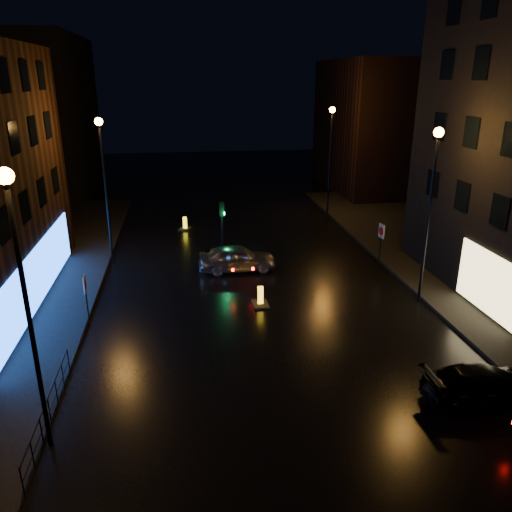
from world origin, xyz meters
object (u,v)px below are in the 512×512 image
object	(u,v)px
traffic_signal	(223,248)
silver_hatchback	(237,258)
road_sign_right	(381,235)
road_sign_left	(85,289)
bollard_near	(260,301)
bollard_far	(185,227)
dark_sedan	(485,384)

from	to	relation	value
traffic_signal	silver_hatchback	xyz separation A→B (m)	(0.62, -2.50, 0.24)
road_sign_right	road_sign_left	bearing A→B (deg)	12.27
bollard_near	bollard_far	bearing A→B (deg)	102.61
bollard_near	bollard_far	world-z (taller)	bollard_near
traffic_signal	bollard_near	bearing A→B (deg)	-80.69
traffic_signal	road_sign_left	distance (m)	10.59
dark_sedan	bollard_far	size ratio (longest dim) A/B	3.42
silver_hatchback	bollard_near	bearing A→B (deg)	-172.69
dark_sedan	bollard_near	bearing A→B (deg)	36.37
bollard_near	traffic_signal	bearing A→B (deg)	97.76
traffic_signal	bollard_near	xyz separation A→B (m)	(1.19, -7.28, -0.29)
road_sign_left	road_sign_right	world-z (taller)	road_sign_right
traffic_signal	dark_sedan	xyz separation A→B (m)	(7.55, -15.87, 0.12)
traffic_signal	silver_hatchback	distance (m)	2.59
silver_hatchback	road_sign_left	size ratio (longest dim) A/B	1.87
traffic_signal	bollard_near	world-z (taller)	traffic_signal
dark_sedan	road_sign_left	xyz separation A→B (m)	(-14.24, 7.76, 1.12)
silver_hatchback	road_sign_left	world-z (taller)	road_sign_left
bollard_far	traffic_signal	bearing A→B (deg)	-46.59
traffic_signal	bollard_far	distance (m)	6.53
traffic_signal	bollard_far	size ratio (longest dim) A/B	2.76
traffic_signal	road_sign_left	world-z (taller)	traffic_signal
traffic_signal	bollard_far	bearing A→B (deg)	109.64
bollard_near	bollard_far	xyz separation A→B (m)	(-3.39, 13.43, -0.01)
bollard_near	road_sign_left	distance (m)	8.08
bollard_near	bollard_far	distance (m)	13.85
dark_sedan	road_sign_left	world-z (taller)	road_sign_left
silver_hatchback	bollard_near	world-z (taller)	silver_hatchback
silver_hatchback	bollard_far	world-z (taller)	silver_hatchback
bollard_near	road_sign_left	xyz separation A→B (m)	(-7.89, -0.82, 1.53)
bollard_far	road_sign_right	distance (m)	14.47
traffic_signal	dark_sedan	bearing A→B (deg)	-64.57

